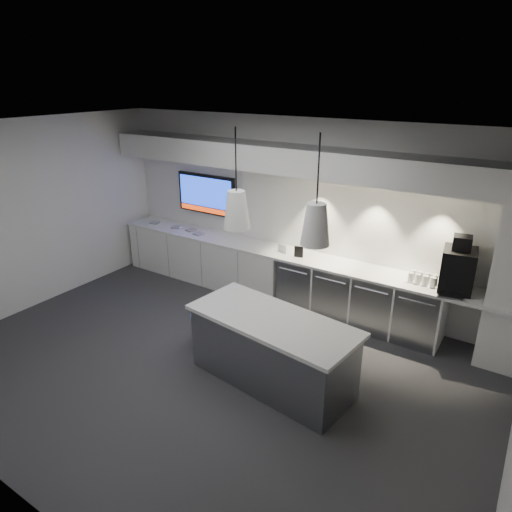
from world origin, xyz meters
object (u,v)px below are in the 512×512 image
Objects in this scene: island at (272,350)px; wall_tv at (206,194)px; bin at (203,329)px; coffee_machine at (458,268)px.

wall_tv is at bearing 148.30° from island.
coffee_machine reaches higher than bin.
wall_tv reaches higher than bin.
coffee_machine is (1.65, 1.99, 0.76)m from island.
coffee_machine is (4.43, -0.25, -0.35)m from wall_tv.
wall_tv is 0.57× the size of island.
bin is (-1.26, 0.20, -0.21)m from island.
island is 1.29m from bin.
island is at bearing -9.09° from bin.
coffee_machine is at bearing -3.19° from wall_tv.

